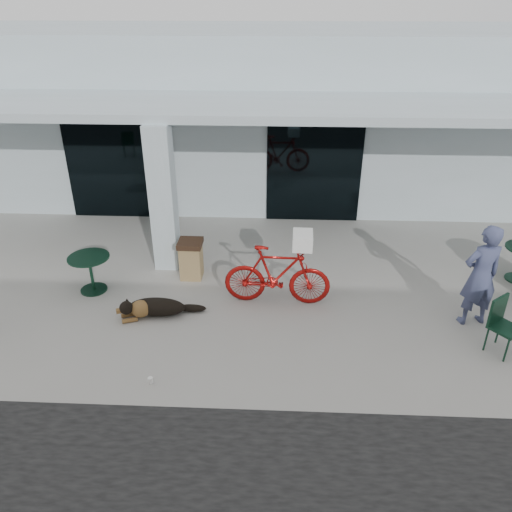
# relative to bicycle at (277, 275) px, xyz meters

# --- Properties ---
(ground) EXTENTS (80.00, 80.00, 0.00)m
(ground) POSITION_rel_bicycle_xyz_m (-0.92, -0.89, -0.61)
(ground) COLOR #A19E98
(ground) RESTS_ON ground
(building) EXTENTS (22.00, 7.00, 4.50)m
(building) POSITION_rel_bicycle_xyz_m (-0.92, 7.61, 1.64)
(building) COLOR silver
(building) RESTS_ON ground
(storefront_glass_left) EXTENTS (2.80, 0.06, 2.70)m
(storefront_glass_left) POSITION_rel_bicycle_xyz_m (-4.12, 4.09, 0.74)
(storefront_glass_left) COLOR black
(storefront_glass_left) RESTS_ON ground
(storefront_glass_right) EXTENTS (2.40, 0.06, 2.70)m
(storefront_glass_right) POSITION_rel_bicycle_xyz_m (0.88, 4.09, 0.74)
(storefront_glass_right) COLOR black
(storefront_glass_right) RESTS_ON ground
(column) EXTENTS (0.50, 0.50, 3.12)m
(column) POSITION_rel_bicycle_xyz_m (-2.42, 1.41, 0.95)
(column) COLOR silver
(column) RESTS_ON ground
(overhang) EXTENTS (22.00, 2.80, 0.18)m
(overhang) POSITION_rel_bicycle_xyz_m (-0.92, 2.71, 2.60)
(overhang) COLOR silver
(overhang) RESTS_ON column
(bicycle) EXTENTS (2.05, 0.65, 1.22)m
(bicycle) POSITION_rel_bicycle_xyz_m (0.00, 0.00, 0.00)
(bicycle) COLOR maroon
(bicycle) RESTS_ON ground
(laundry_basket) EXTENTS (0.38, 0.50, 0.29)m
(laundry_basket) POSITION_rel_bicycle_xyz_m (0.45, -0.02, 0.75)
(laundry_basket) COLOR white
(laundry_basket) RESTS_ON bicycle
(dog) EXTENTS (1.27, 0.80, 0.40)m
(dog) POSITION_rel_bicycle_xyz_m (-2.22, -0.56, -0.41)
(dog) COLOR black
(dog) RESTS_ON ground
(cup_near_dog) EXTENTS (0.11, 0.11, 0.10)m
(cup_near_dog) POSITION_rel_bicycle_xyz_m (-1.93, -2.39, -0.56)
(cup_near_dog) COLOR white
(cup_near_dog) RESTS_ON ground
(cafe_table_near) EXTENTS (1.08, 1.08, 0.77)m
(cafe_table_near) POSITION_rel_bicycle_xyz_m (-3.72, 0.27, -0.23)
(cafe_table_near) COLOR #123423
(cafe_table_near) RESTS_ON ground
(cafe_chair_far_a) EXTENTS (0.65, 0.66, 0.99)m
(cafe_chair_far_a) POSITION_rel_bicycle_xyz_m (3.77, -1.36, -0.12)
(cafe_chair_far_a) COLOR #123423
(cafe_chair_far_a) RESTS_ON ground
(person) EXTENTS (0.80, 0.61, 1.94)m
(person) POSITION_rel_bicycle_xyz_m (3.56, -0.49, 0.36)
(person) COLOR #42496F
(person) RESTS_ON ground
(trash_receptacle) EXTENTS (0.50, 0.50, 0.84)m
(trash_receptacle) POSITION_rel_bicycle_xyz_m (-1.81, 0.91, -0.19)
(trash_receptacle) COLOR olive
(trash_receptacle) RESTS_ON ground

